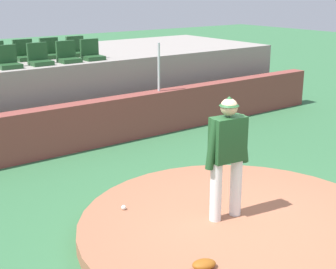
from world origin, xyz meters
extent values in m
plane|color=#32673E|center=(0.00, 0.00, 0.00)|extent=(60.00, 60.00, 0.00)
cylinder|color=#995D42|center=(0.00, 0.00, 0.11)|extent=(4.73, 4.73, 0.22)
cylinder|color=white|center=(-0.26, 0.25, 0.67)|extent=(0.17, 0.17, 0.89)
cylinder|color=white|center=(0.10, 0.21, 0.67)|extent=(0.17, 0.17, 0.89)
cube|color=#1E4723|center=(-0.08, 0.23, 1.44)|extent=(0.53, 0.33, 0.65)
cylinder|color=#1E4723|center=(-0.34, 0.26, 1.40)|extent=(0.22, 0.14, 0.73)
cylinder|color=#1E4723|center=(0.19, 0.20, 1.40)|extent=(0.24, 0.14, 0.73)
sphere|color=tan|center=(-0.08, 0.23, 1.90)|extent=(0.25, 0.25, 0.25)
cone|color=#1E4723|center=(-0.08, 0.23, 1.99)|extent=(0.32, 0.32, 0.14)
sphere|color=white|center=(-1.16, 1.35, 0.26)|extent=(0.07, 0.07, 0.07)
ellipsoid|color=#8E4C14|center=(-1.23, -0.63, 0.27)|extent=(0.35, 0.29, 0.11)
cube|color=brown|center=(0.00, 5.01, 0.53)|extent=(14.96, 0.40, 1.05)
cylinder|color=silver|center=(2.15, 5.01, 1.64)|extent=(0.06, 0.06, 1.17)
cube|color=gray|center=(0.00, 7.86, 0.89)|extent=(13.94, 4.21, 1.77)
cube|color=#224A26|center=(-1.08, 6.18, 1.82)|extent=(0.48, 0.44, 0.10)
cube|color=#224A26|center=(-1.08, 6.36, 2.07)|extent=(0.48, 0.08, 0.40)
cube|color=#224A26|center=(-0.33, 6.20, 1.82)|extent=(0.48, 0.44, 0.10)
cube|color=#224A26|center=(-0.33, 6.38, 2.07)|extent=(0.48, 0.08, 0.40)
cube|color=#224A26|center=(0.38, 6.19, 1.82)|extent=(0.48, 0.44, 0.10)
cube|color=#224A26|center=(0.38, 6.37, 2.07)|extent=(0.48, 0.08, 0.40)
cube|color=#224A26|center=(1.03, 6.22, 1.82)|extent=(0.48, 0.44, 0.10)
cube|color=#224A26|center=(1.03, 6.40, 2.07)|extent=(0.48, 0.08, 0.40)
cube|color=#224A26|center=(-0.33, 7.13, 1.82)|extent=(0.48, 0.44, 0.10)
cube|color=#224A26|center=(-0.33, 7.31, 2.07)|extent=(0.48, 0.08, 0.40)
cube|color=#224A26|center=(0.35, 7.11, 1.82)|extent=(0.48, 0.44, 0.10)
cube|color=#224A26|center=(0.35, 7.29, 2.07)|extent=(0.48, 0.08, 0.40)
cube|color=#224A26|center=(1.06, 7.08, 1.82)|extent=(0.48, 0.44, 0.10)
cube|color=#224A26|center=(1.06, 7.26, 2.07)|extent=(0.48, 0.08, 0.40)
camera|label=1|loc=(-4.69, -4.53, 3.51)|focal=52.09mm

